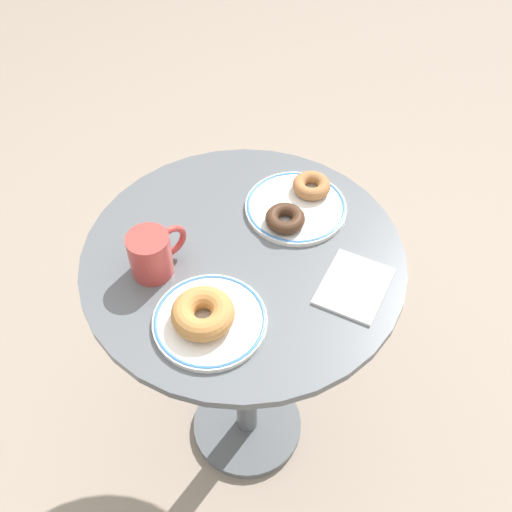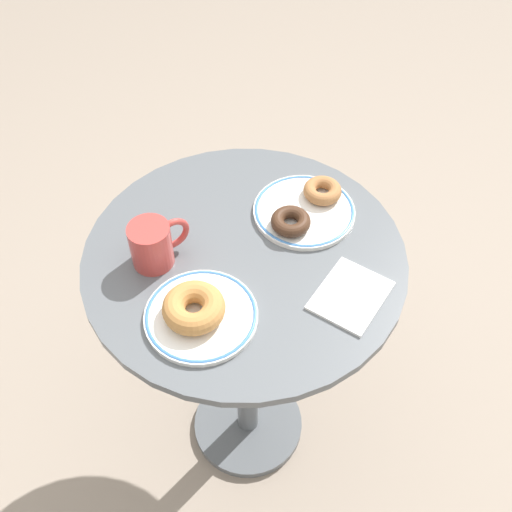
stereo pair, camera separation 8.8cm
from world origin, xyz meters
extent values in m
cube|color=gray|center=(0.00, 0.00, -0.01)|extent=(7.00, 7.00, 0.02)
cylinder|color=#565B60|center=(0.00, 0.00, 0.73)|extent=(0.61, 0.61, 0.02)
cylinder|color=#565B60|center=(0.00, 0.00, 0.37)|extent=(0.06, 0.06, 0.70)
cylinder|color=#565B60|center=(0.00, 0.00, 0.01)|extent=(0.30, 0.30, 0.03)
cylinder|color=white|center=(-0.16, -0.04, 0.75)|extent=(0.20, 0.20, 0.01)
torus|color=#3D75BC|center=(-0.16, -0.04, 0.75)|extent=(0.19, 0.19, 0.01)
cylinder|color=white|center=(0.16, -0.02, 0.75)|extent=(0.20, 0.20, 0.01)
torus|color=#3D75BC|center=(0.16, -0.02, 0.75)|extent=(0.20, 0.20, 0.01)
torus|color=#BC7F42|center=(-0.17, -0.03, 0.77)|extent=(0.14, 0.14, 0.04)
torus|color=#A36B3D|center=(0.21, -0.02, 0.77)|extent=(0.11, 0.11, 0.03)
torus|color=#422819|center=(0.10, -0.03, 0.77)|extent=(0.10, 0.10, 0.03)
cube|color=white|center=(0.05, -0.21, 0.74)|extent=(0.15, 0.13, 0.01)
cylinder|color=#B73D38|center=(-0.12, 0.12, 0.79)|extent=(0.08, 0.08, 0.09)
torus|color=#B73D38|center=(-0.08, 0.11, 0.79)|extent=(0.07, 0.03, 0.07)
camera|label=1|loc=(-0.61, -0.43, 1.62)|focal=43.12mm
camera|label=2|loc=(-0.56, -0.50, 1.62)|focal=43.12mm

